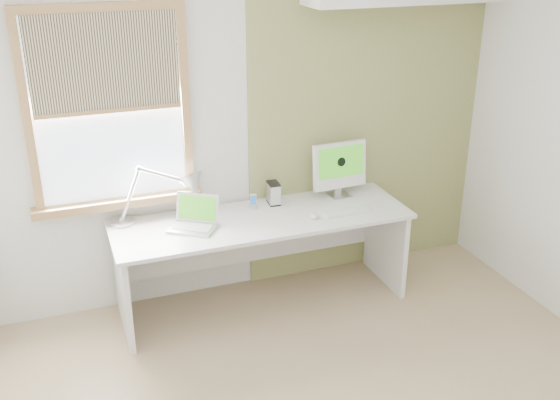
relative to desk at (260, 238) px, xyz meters
name	(u,v)px	position (x,y,z in m)	size (l,w,h in m)	color
room	(350,221)	(0.02, -1.44, 0.77)	(4.04, 3.54, 2.64)	tan
accent_wall	(367,117)	(1.02, 0.30, 0.77)	(2.00, 0.02, 2.60)	olive
window	(109,111)	(-0.98, 0.27, 1.01)	(1.20, 0.14, 1.42)	olive
desk	(260,238)	(0.00, 0.00, 0.00)	(2.20, 0.70, 0.73)	white
desk_lamp	(179,190)	(-0.56, 0.14, 0.42)	(0.74, 0.31, 0.43)	silver
laptop	(195,220)	(-0.50, -0.04, 0.25)	(0.41, 0.39, 0.22)	silver
phone_dock	(253,204)	(-0.01, 0.13, 0.23)	(0.07, 0.07, 0.12)	silver
external_drive	(273,193)	(0.17, 0.16, 0.28)	(0.09, 0.14, 0.17)	silver
imac	(340,166)	(0.71, 0.13, 0.44)	(0.45, 0.16, 0.44)	silver
keyboard	(347,212)	(0.62, -0.20, 0.20)	(0.39, 0.12, 0.02)	white
mouse	(314,216)	(0.36, -0.19, 0.21)	(0.06, 0.10, 0.03)	white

